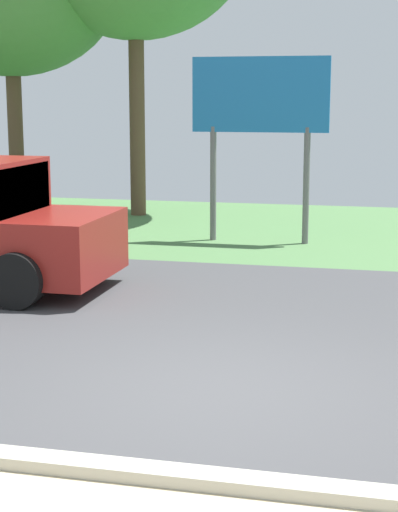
% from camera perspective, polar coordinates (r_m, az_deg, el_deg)
% --- Properties ---
extents(ground_plane, '(40.00, 22.00, 0.20)m').
position_cam_1_polar(ground_plane, '(10.91, 4.63, -4.15)').
color(ground_plane, '#424244').
extents(roadside_billboard, '(2.60, 0.12, 3.50)m').
position_cam_1_polar(roadside_billboard, '(15.95, 4.20, 10.05)').
color(roadside_billboard, slate).
rests_on(roadside_billboard, ground_plane).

